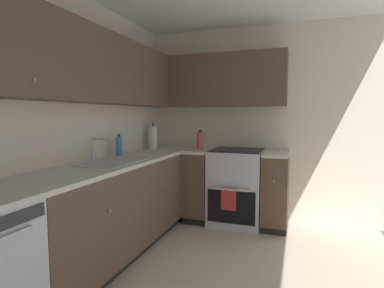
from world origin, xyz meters
The scene contains 14 objects.
wall_back centered at (0.00, 1.44, 1.22)m, with size 4.19×0.05×2.43m, color beige.
wall_right centered at (2.07, 0.00, 1.22)m, with size 0.05×2.93×2.43m, color beige.
lower_cabinets_back centered at (0.43, 1.12, 0.44)m, with size 2.04×0.62×0.87m.
countertop_back centered at (0.43, 1.12, 0.88)m, with size 3.24×0.60×0.04m, color beige.
lower_cabinets_right centered at (1.75, 0.21, 0.44)m, with size 0.62×1.22×0.87m.
countertop_right centered at (1.75, 0.21, 0.88)m, with size 0.60×1.22×0.03m.
oven_range centered at (1.76, 0.20, 0.46)m, with size 0.68×0.62×1.05m.
upper_cabinets_back centered at (0.27, 1.26, 1.76)m, with size 2.92×0.34×0.64m.
upper_cabinets_right centered at (1.89, 0.53, 1.76)m, with size 0.32×1.77×0.64m.
sink centered at (0.47, 1.09, 0.86)m, with size 0.67×0.40×0.10m.
faucet centered at (0.48, 1.30, 1.03)m, with size 0.07×0.16×0.22m.
soap_bottle centered at (0.89, 1.30, 1.01)m, with size 0.07×0.07×0.23m.
paper_towel_roll centered at (1.65, 1.28, 1.04)m, with size 0.11×0.11×0.34m.
oil_bottle centered at (1.75, 0.67, 1.01)m, with size 0.08×0.08×0.24m.
Camera 1 is at (-1.90, -0.50, 1.33)m, focal length 28.59 mm.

